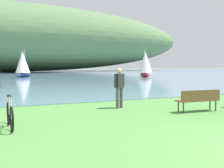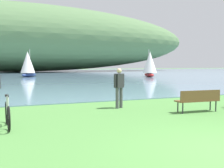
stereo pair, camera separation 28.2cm
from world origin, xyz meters
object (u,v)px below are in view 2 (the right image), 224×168
object	(u,v)px
park_bench_near_camera	(198,99)
bicycle_leaning_near_bench	(8,114)
person_on_the_grass	(119,85)
sailboat_nearest_to_shore	(150,64)
sailboat_toward_hillside	(28,64)

from	to	relation	value
park_bench_near_camera	bicycle_leaning_near_bench	distance (m)	6.98
person_on_the_grass	sailboat_nearest_to_shore	xyz separation A→B (m)	(15.21, 23.54, 0.94)
park_bench_near_camera	sailboat_nearest_to_shore	world-z (taller)	sailboat_nearest_to_shore
park_bench_near_camera	bicycle_leaning_near_bench	size ratio (longest dim) A/B	1.03
park_bench_near_camera	sailboat_nearest_to_shore	distance (m)	28.68
sailboat_nearest_to_shore	sailboat_toward_hillside	size ratio (longest dim) A/B	0.99
person_on_the_grass	sailboat_nearest_to_shore	size ratio (longest dim) A/B	0.43
bicycle_leaning_near_bench	sailboat_toward_hillside	xyz separation A→B (m)	(3.67, 32.39, 1.53)
park_bench_near_camera	sailboat_toward_hillside	distance (m)	32.65
sailboat_nearest_to_shore	park_bench_near_camera	bearing A→B (deg)	-116.44
park_bench_near_camera	sailboat_toward_hillside	size ratio (longest dim) A/B	0.45
park_bench_near_camera	person_on_the_grass	bearing A→B (deg)	139.16
person_on_the_grass	sailboat_toward_hillside	xyz separation A→B (m)	(-0.86, 30.33, 0.95)
park_bench_near_camera	person_on_the_grass	world-z (taller)	person_on_the_grass
park_bench_near_camera	sailboat_nearest_to_shore	bearing A→B (deg)	63.56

